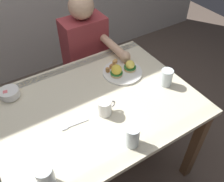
{
  "coord_description": "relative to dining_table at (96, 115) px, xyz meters",
  "views": [
    {
      "loc": [
        -0.45,
        -0.91,
        1.79
      ],
      "look_at": [
        0.12,
        0.0,
        0.78
      ],
      "focal_mm": 38.81,
      "sensor_mm": 36.0,
      "label": 1
    }
  ],
  "objects": [
    {
      "name": "water_glass_far",
      "position": [
        -0.42,
        -0.33,
        0.17
      ],
      "size": [
        0.08,
        0.08,
        0.13
      ],
      "color": "silver",
      "rests_on": "dining_table"
    },
    {
      "name": "fork",
      "position": [
        -0.18,
        -0.08,
        0.11
      ],
      "size": [
        0.16,
        0.03,
        0.0
      ],
      "color": "silver",
      "rests_on": "dining_table"
    },
    {
      "name": "water_glass_near",
      "position": [
        0.02,
        -0.35,
        0.16
      ],
      "size": [
        0.07,
        0.07,
        0.12
      ],
      "color": "silver",
      "rests_on": "dining_table"
    },
    {
      "name": "ground_plane",
      "position": [
        0.0,
        0.0,
        -0.63
      ],
      "size": [
        6.0,
        6.0,
        0.0
      ],
      "primitive_type": "plane",
      "color": "brown"
    },
    {
      "name": "dining_table",
      "position": [
        0.0,
        0.0,
        0.0
      ],
      "size": [
        1.2,
        0.9,
        0.74
      ],
      "color": "beige",
      "rests_on": "ground_plane"
    },
    {
      "name": "eggs_benedict_plate",
      "position": [
        0.3,
        0.15,
        0.13
      ],
      "size": [
        0.27,
        0.27,
        0.09
      ],
      "color": "white",
      "rests_on": "dining_table"
    },
    {
      "name": "fruit_bowl",
      "position": [
        -0.41,
        0.32,
        0.14
      ],
      "size": [
        0.12,
        0.12,
        0.06
      ],
      "color": "white",
      "rests_on": "dining_table"
    },
    {
      "name": "water_glass_extra",
      "position": [
        0.47,
        -0.09,
        0.16
      ],
      "size": [
        0.08,
        0.08,
        0.11
      ],
      "color": "silver",
      "rests_on": "dining_table"
    },
    {
      "name": "coffee_mug",
      "position": [
        0.01,
        -0.1,
        0.16
      ],
      "size": [
        0.11,
        0.08,
        0.09
      ],
      "color": "white",
      "rests_on": "dining_table"
    },
    {
      "name": "diner_person",
      "position": [
        0.26,
        0.6,
        0.02
      ],
      "size": [
        0.34,
        0.54,
        1.14
      ],
      "color": "#33333D",
      "rests_on": "ground_plane"
    }
  ]
}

